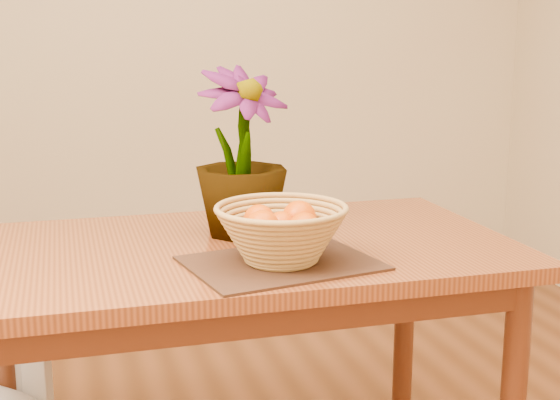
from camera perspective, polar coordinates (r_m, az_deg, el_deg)
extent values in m
cube|color=beige|center=(3.86, -9.69, 13.03)|extent=(4.00, 0.02, 2.70)
cube|color=brown|center=(2.01, -2.94, -3.77)|extent=(1.40, 0.80, 0.04)
cube|color=#4A2211|center=(2.03, -2.92, -5.41)|extent=(1.28, 0.68, 0.08)
cylinder|color=#4A2211|center=(2.40, -19.54, -11.28)|extent=(0.06, 0.06, 0.71)
cylinder|color=#4A2211|center=(2.61, 9.08, -8.78)|extent=(0.06, 0.06, 0.71)
cube|color=#3B2015|center=(1.83, 0.09, -4.64)|extent=(0.48, 0.39, 0.01)
cylinder|color=tan|center=(1.82, 0.09, -4.42)|extent=(0.16, 0.16, 0.01)
sphere|color=#D34703|center=(1.80, 0.09, -1.90)|extent=(0.07, 0.07, 0.07)
sphere|color=#D34703|center=(1.85, 1.40, -1.29)|extent=(0.08, 0.08, 0.08)
sphere|color=#D34703|center=(1.84, -1.54, -1.47)|extent=(0.07, 0.07, 0.07)
sphere|color=#D34703|center=(1.75, -1.30, -2.09)|extent=(0.08, 0.08, 0.08)
sphere|color=#D34703|center=(1.76, 1.80, -2.12)|extent=(0.07, 0.07, 0.07)
imported|color=#1E4914|center=(2.06, -2.89, 3.53)|extent=(0.33, 0.33, 0.45)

